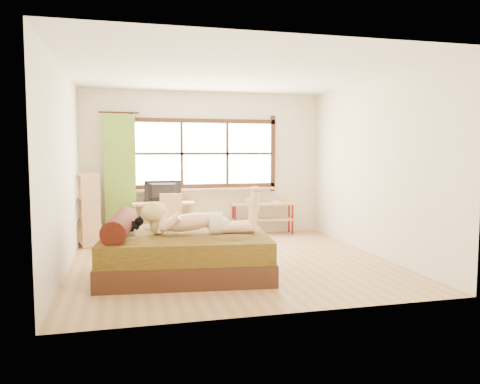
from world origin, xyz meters
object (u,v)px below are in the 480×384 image
object	(u,v)px
desk	(164,207)
pipe_shelf	(263,211)
bed	(182,252)
chair	(171,216)
woman	(197,209)
kitten	(129,224)
bookshelf	(88,209)

from	to	relation	value
desk	pipe_shelf	size ratio (longest dim) A/B	0.90
bed	chair	distance (m)	2.06
woman	kitten	bearing A→B (deg)	176.77
kitten	bookshelf	world-z (taller)	bookshelf
chair	desk	bearing A→B (deg)	107.83
chair	bookshelf	world-z (taller)	bookshelf
woman	desk	xyz separation A→B (m)	(-0.24, 2.48, -0.25)
woman	pipe_shelf	size ratio (longest dim) A/B	1.20
bed	kitten	bearing A→B (deg)	178.54
bed	pipe_shelf	distance (m)	3.16
desk	pipe_shelf	xyz separation A→B (m)	(1.91, 0.12, -0.15)
chair	pipe_shelf	world-z (taller)	chair
bed	chair	bearing A→B (deg)	94.72
woman	chair	distance (m)	2.14
kitten	chair	bearing A→B (deg)	76.01
bed	pipe_shelf	world-z (taller)	bed
kitten	pipe_shelf	bearing A→B (deg)	50.45
bed	chair	size ratio (longest dim) A/B	2.68
chair	kitten	bearing A→B (deg)	-108.23
bed	desk	world-z (taller)	bed
chair	bookshelf	bearing A→B (deg)	175.00
desk	bed	bearing A→B (deg)	-86.81
kitten	bookshelf	distance (m)	2.23
desk	pipe_shelf	bearing A→B (deg)	5.87
woman	chair	world-z (taller)	woman
chair	bookshelf	size ratio (longest dim) A/B	0.70
pipe_shelf	bed	bearing A→B (deg)	-122.17
chair	bookshelf	distance (m)	1.40
kitten	chair	xyz separation A→B (m)	(0.73, 1.96, -0.18)
bed	pipe_shelf	bearing A→B (deg)	60.12
kitten	pipe_shelf	xyz separation A→B (m)	(2.54, 2.45, -0.21)
bookshelf	kitten	bearing A→B (deg)	-87.00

